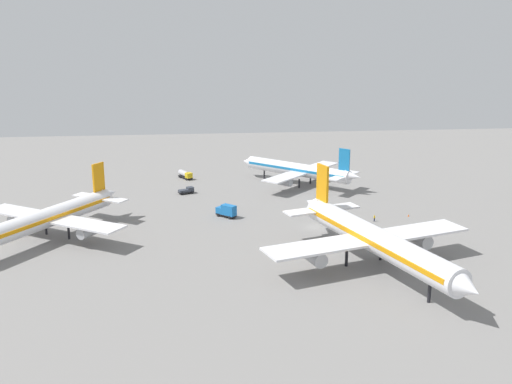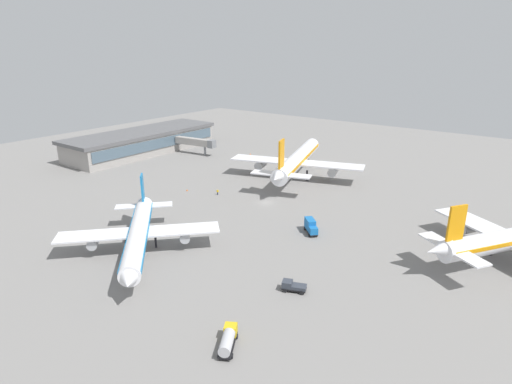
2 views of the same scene
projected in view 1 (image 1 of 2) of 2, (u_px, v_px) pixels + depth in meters
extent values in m
plane|color=gray|center=(314.00, 227.00, 145.27)|extent=(288.00, 288.00, 0.00)
cylinder|color=white|center=(297.00, 169.00, 185.25)|extent=(27.95, 29.11, 4.00)
cone|color=white|center=(248.00, 162.00, 196.60)|extent=(5.51, 5.52, 3.80)
cone|color=white|center=(353.00, 176.00, 173.74)|extent=(5.76, 5.83, 3.20)
cube|color=#1972B2|center=(297.00, 169.00, 185.17)|extent=(27.01, 28.11, 0.72)
cube|color=white|center=(302.00, 172.00, 184.29)|extent=(29.04, 28.02, 0.36)
cylinder|color=#A5A8AD|center=(284.00, 182.00, 177.21)|extent=(4.85, 4.94, 2.20)
cylinder|color=#A5A8AD|center=(318.00, 170.00, 192.08)|extent=(4.85, 4.94, 2.20)
cube|color=white|center=(344.00, 176.00, 175.56)|extent=(12.26, 11.88, 0.29)
cube|color=#1972B2|center=(344.00, 160.00, 174.33)|extent=(2.72, 2.83, 6.40)
cylinder|color=black|center=(264.00, 174.00, 193.57)|extent=(0.48, 0.48, 2.80)
cylinder|color=black|center=(299.00, 183.00, 181.96)|extent=(0.48, 0.48, 2.80)
cylinder|color=black|center=(310.00, 180.00, 186.88)|extent=(0.48, 0.48, 2.80)
cylinder|color=white|center=(376.00, 240.00, 117.70)|extent=(46.54, 19.22, 5.19)
cone|color=white|center=(467.00, 288.00, 95.47)|extent=(6.44, 6.27, 4.93)
cone|color=white|center=(313.00, 204.00, 139.73)|extent=(7.44, 5.92, 4.15)
cube|color=orange|center=(376.00, 238.00, 117.60)|extent=(44.78, 18.75, 0.93)
cube|color=white|center=(369.00, 239.00, 119.92)|extent=(20.75, 45.01, 0.47)
cylinder|color=#A5A8AD|center=(419.00, 239.00, 125.29)|extent=(6.71, 4.58, 2.85)
cylinder|color=#A5A8AD|center=(314.00, 256.00, 115.48)|extent=(6.71, 4.58, 2.85)
cube|color=white|center=(322.00, 209.00, 136.33)|extent=(9.45, 18.37, 0.37)
cube|color=orange|center=(323.00, 183.00, 134.74)|extent=(4.49, 1.90, 8.30)
cylinder|color=black|center=(429.00, 293.00, 104.23)|extent=(0.62, 0.62, 3.63)
cylinder|color=black|center=(381.00, 252.00, 123.79)|extent=(0.62, 0.62, 3.63)
cylinder|color=black|center=(347.00, 258.00, 120.54)|extent=(0.62, 0.62, 3.63)
cylinder|color=white|center=(45.00, 219.00, 134.37)|extent=(36.04, 25.85, 4.43)
cone|color=white|center=(109.00, 194.00, 152.65)|extent=(6.57, 6.00, 3.54)
cube|color=orange|center=(45.00, 217.00, 134.29)|extent=(34.75, 25.04, 0.80)
cube|color=white|center=(52.00, 218.00, 136.22)|extent=(26.42, 35.47, 0.40)
cylinder|color=#A5A8AD|center=(89.00, 231.00, 131.90)|extent=(5.71, 4.91, 2.44)
cylinder|color=#A5A8AD|center=(19.00, 218.00, 141.34)|extent=(5.71, 4.91, 2.44)
cube|color=white|center=(100.00, 198.00, 149.84)|extent=(11.43, 14.75, 0.32)
cube|color=orange|center=(98.00, 177.00, 148.48)|extent=(3.49, 2.53, 7.08)
cylinder|color=black|center=(69.00, 233.00, 136.55)|extent=(0.53, 0.53, 3.10)
cylinder|color=black|center=(46.00, 228.00, 139.67)|extent=(0.53, 0.53, 3.10)
cube|color=black|center=(186.00, 192.00, 175.56)|extent=(3.41, 4.79, 0.30)
cube|color=#333842|center=(190.00, 189.00, 175.97)|extent=(2.44, 2.38, 1.20)
cube|color=#3F596B|center=(193.00, 188.00, 176.27)|extent=(1.51, 0.67, 0.67)
cube|color=#333842|center=(183.00, 191.00, 175.04)|extent=(2.73, 3.12, 0.60)
cylinder|color=black|center=(190.00, 191.00, 177.12)|extent=(0.58, 0.85, 0.80)
cylinder|color=black|center=(192.00, 192.00, 175.50)|extent=(0.58, 0.85, 0.80)
cylinder|color=black|center=(180.00, 192.00, 175.71)|extent=(0.58, 0.85, 0.80)
cylinder|color=black|center=(182.00, 194.00, 174.09)|extent=(0.58, 0.85, 0.80)
cube|color=black|center=(185.00, 177.00, 193.94)|extent=(6.41, 4.78, 0.30)
cube|color=gold|center=(189.00, 175.00, 191.94)|extent=(2.51, 2.54, 1.60)
cube|color=#3F596B|center=(190.00, 175.00, 191.22)|extent=(0.86, 1.42, 0.90)
cylinder|color=#B7B7BC|center=(184.00, 173.00, 194.37)|extent=(4.80, 3.80, 1.80)
cylinder|color=black|center=(191.00, 178.00, 192.80)|extent=(0.84, 0.66, 0.80)
cylinder|color=black|center=(186.00, 179.00, 191.72)|extent=(0.84, 0.66, 0.80)
cylinder|color=black|center=(185.00, 176.00, 196.24)|extent=(0.84, 0.66, 0.80)
cylinder|color=black|center=(179.00, 176.00, 195.16)|extent=(0.84, 0.66, 0.80)
cube|color=black|center=(226.00, 215.00, 153.30)|extent=(5.26, 5.34, 0.30)
cube|color=#1966B2|center=(221.00, 210.00, 154.18)|extent=(2.62, 2.61, 1.60)
cube|color=#3F596B|center=(218.00, 208.00, 154.58)|extent=(1.20, 1.17, 0.90)
cube|color=#1966B2|center=(229.00, 210.00, 152.39)|extent=(4.01, 4.05, 2.60)
cylinder|color=black|center=(218.00, 215.00, 153.77)|extent=(0.77, 0.78, 0.80)
cylinder|color=black|center=(223.00, 213.00, 155.22)|extent=(0.77, 0.78, 0.80)
cylinder|color=black|center=(230.00, 218.00, 151.45)|extent=(0.77, 0.78, 0.80)
cylinder|color=black|center=(234.00, 216.00, 152.90)|extent=(0.77, 0.78, 0.80)
cylinder|color=#1E2338|center=(374.00, 220.00, 149.75)|extent=(0.45, 0.45, 0.85)
cylinder|color=yellow|center=(374.00, 217.00, 149.56)|extent=(0.54, 0.54, 0.60)
sphere|color=tan|center=(375.00, 215.00, 149.46)|extent=(0.22, 0.22, 0.22)
cylinder|color=yellow|center=(374.00, 217.00, 149.38)|extent=(0.10, 0.10, 0.54)
cylinder|color=yellow|center=(375.00, 217.00, 149.74)|extent=(0.10, 0.10, 0.54)
cone|color=#EA590C|center=(409.00, 215.00, 153.76)|extent=(0.44, 0.44, 0.60)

